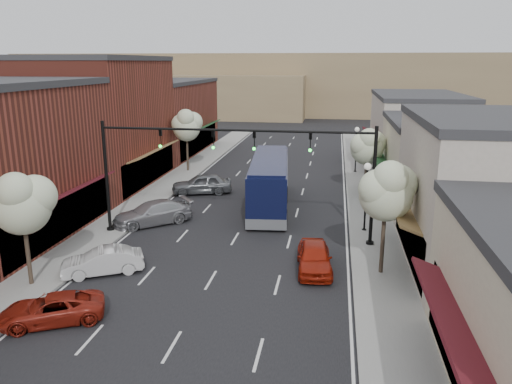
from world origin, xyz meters
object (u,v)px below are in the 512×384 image
at_px(signal_mast_left, 142,161).
at_px(lamp_post_far, 356,142).
at_px(tree_left_far, 187,125).
at_px(tree_right_near, 387,190).
at_px(signal_mast_right, 331,167).
at_px(coach_bus, 269,182).
at_px(parked_car_b, 102,261).
at_px(red_hatchback, 314,257).
at_px(tree_left_near, 22,202).
at_px(parked_car_c, 152,213).
at_px(parked_car_d, 202,184).
at_px(parked_car_a, 52,309).
at_px(tree_right_far, 368,146).
at_px(lamp_post_near, 367,186).

relative_size(signal_mast_left, lamp_post_far, 1.85).
distance_m(tree_left_far, lamp_post_far, 16.26).
height_order(tree_right_near, lamp_post_far, tree_right_near).
bearing_deg(lamp_post_far, signal_mast_right, -96.22).
bearing_deg(tree_right_near, tree_left_far, 127.04).
relative_size(coach_bus, parked_car_b, 3.02).
bearing_deg(parked_car_b, red_hatchback, 73.24).
xyz_separation_m(tree_left_near, parked_car_c, (2.33, 10.00, -3.47)).
height_order(signal_mast_right, parked_car_d, signal_mast_right).
bearing_deg(tree_right_near, parked_car_a, -153.38).
distance_m(lamp_post_far, parked_car_d, 16.13).
bearing_deg(tree_right_near, tree_right_far, 90.00).
distance_m(lamp_post_far, coach_bus, 14.43).
distance_m(signal_mast_left, tree_left_near, 8.48).
height_order(lamp_post_near, red_hatchback, lamp_post_near).
relative_size(red_hatchback, parked_car_c, 0.82).
relative_size(signal_mast_right, parked_car_b, 2.05).
xyz_separation_m(tree_left_near, parked_car_d, (3.49, 18.18, -3.40)).
relative_size(tree_left_near, parked_car_d, 1.18).
xyz_separation_m(tree_right_far, red_hatchback, (-3.39, -15.95, -3.27)).
relative_size(signal_mast_left, red_hatchback, 1.93).
xyz_separation_m(tree_left_near, red_hatchback, (13.21, 4.05, -3.49)).
bearing_deg(red_hatchback, signal_mast_left, 153.95).
bearing_deg(tree_left_far, lamp_post_far, 7.30).
xyz_separation_m(signal_mast_left, parked_car_b, (0.05, -6.09, -3.96)).
bearing_deg(tree_left_far, signal_mast_left, -81.65).
bearing_deg(tree_right_far, signal_mast_right, -102.85).
relative_size(tree_left_far, parked_car_a, 1.47).
xyz_separation_m(signal_mast_left, tree_left_near, (-2.63, -8.05, -0.40)).
bearing_deg(tree_left_near, parked_car_a, -46.06).
distance_m(tree_left_far, parked_car_a, 29.33).
bearing_deg(lamp_post_far, coach_bus, -117.57).
relative_size(tree_left_near, coach_bus, 0.47).
xyz_separation_m(tree_left_far, parked_car_c, (2.33, -16.00, -3.85)).
bearing_deg(parked_car_c, signal_mast_right, 40.28).
bearing_deg(tree_right_far, parked_car_b, -127.65).
height_order(lamp_post_near, parked_car_a, lamp_post_near).
height_order(tree_right_far, tree_left_far, tree_left_far).
xyz_separation_m(signal_mast_right, tree_left_near, (-13.87, -8.05, -0.40)).
distance_m(tree_right_far, parked_car_c, 17.73).
xyz_separation_m(lamp_post_far, red_hatchback, (-2.84, -24.01, -2.28)).
height_order(tree_right_near, parked_car_b, tree_right_near).
distance_m(red_hatchback, parked_car_c, 12.40).
height_order(red_hatchback, parked_car_b, red_hatchback).
xyz_separation_m(signal_mast_left, lamp_post_near, (13.42, 2.50, -1.62)).
height_order(signal_mast_left, parked_car_d, signal_mast_left).
height_order(tree_right_far, tree_left_near, tree_left_near).
bearing_deg(tree_right_far, tree_left_far, 160.13).
relative_size(tree_left_near, lamp_post_far, 1.28).
height_order(coach_bus, red_hatchback, coach_bus).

